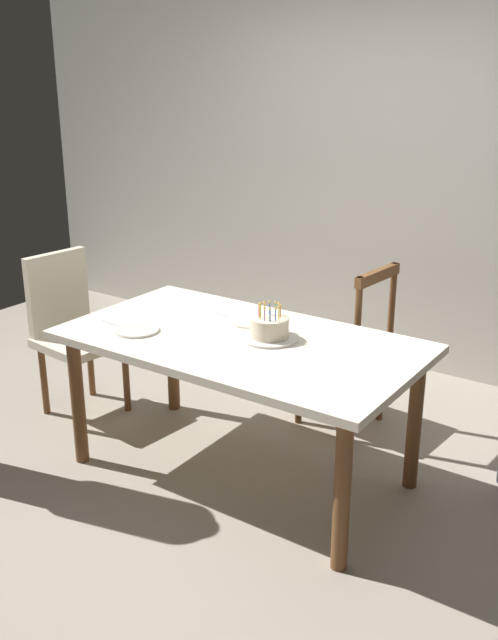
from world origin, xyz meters
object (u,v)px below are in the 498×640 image
at_px(birthday_cake, 270,329).
at_px(chair_upholstered, 72,325).
at_px(plate_far_side, 251,321).
at_px(dining_table, 240,354).
at_px(chair_spindle_back, 347,349).
at_px(plate_near_celebrant, 137,330).

relative_size(birthday_cake, chair_upholstered, 0.29).
height_order(birthday_cake, plate_far_side, birthday_cake).
relative_size(dining_table, chair_spindle_back, 1.81).
bearing_deg(chair_upholstered, dining_table, -2.30).
relative_size(plate_far_side, chair_upholstered, 0.23).
height_order(plate_near_celebrant, plate_far_side, same).
xyz_separation_m(birthday_cake, plate_near_celebrant, (-0.59, -0.28, -0.04)).
bearing_deg(chair_upholstered, chair_spindle_back, 27.55).
height_order(birthday_cake, chair_upholstered, chair_upholstered).
xyz_separation_m(dining_table, chair_upholstered, (-1.25, 0.05, -0.12)).
xyz_separation_m(chair_spindle_back, chair_upholstered, (-1.42, -0.74, 0.07)).
bearing_deg(plate_near_celebrant, chair_spindle_back, 57.26).
bearing_deg(dining_table, birthday_cake, 29.34).
xyz_separation_m(dining_table, plate_far_side, (-0.09, 0.21, 0.09)).
bearing_deg(chair_upholstered, birthday_cake, 0.76).
xyz_separation_m(birthday_cake, chair_upholstered, (-1.37, -0.02, -0.25)).
height_order(dining_table, plate_near_celebrant, plate_near_celebrant).
height_order(birthday_cake, plate_near_celebrant, birthday_cake).
xyz_separation_m(plate_far_side, chair_spindle_back, (0.26, 0.58, -0.28)).
bearing_deg(chair_spindle_back, chair_upholstered, -152.45).
bearing_deg(chair_spindle_back, dining_table, -102.41).
distance_m(dining_table, chair_upholstered, 1.25).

